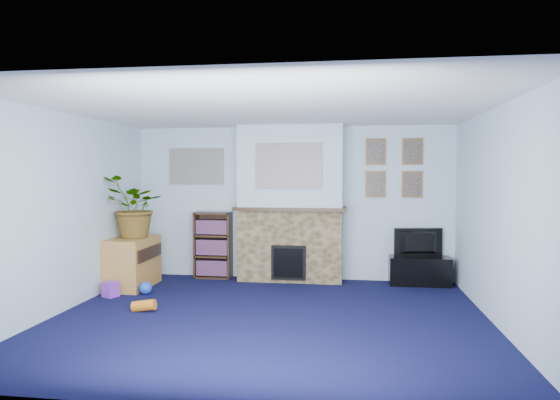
# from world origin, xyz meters

# --- Properties ---
(floor) EXTENTS (5.00, 4.50, 0.01)m
(floor) POSITION_xyz_m (0.00, 0.00, 0.00)
(floor) COLOR #0D0F34
(floor) RESTS_ON ground
(ceiling) EXTENTS (5.00, 4.50, 0.01)m
(ceiling) POSITION_xyz_m (0.00, 0.00, 2.40)
(ceiling) COLOR white
(ceiling) RESTS_ON wall_back
(wall_back) EXTENTS (5.00, 0.04, 2.40)m
(wall_back) POSITION_xyz_m (0.00, 2.25, 1.20)
(wall_back) COLOR silver
(wall_back) RESTS_ON ground
(wall_front) EXTENTS (5.00, 0.04, 2.40)m
(wall_front) POSITION_xyz_m (0.00, -2.25, 1.20)
(wall_front) COLOR silver
(wall_front) RESTS_ON ground
(wall_left) EXTENTS (0.04, 4.50, 2.40)m
(wall_left) POSITION_xyz_m (-2.50, 0.00, 1.20)
(wall_left) COLOR silver
(wall_left) RESTS_ON ground
(wall_right) EXTENTS (0.04, 4.50, 2.40)m
(wall_right) POSITION_xyz_m (2.50, 0.00, 1.20)
(wall_right) COLOR silver
(wall_right) RESTS_ON ground
(chimney_breast) EXTENTS (1.72, 0.50, 2.40)m
(chimney_breast) POSITION_xyz_m (0.00, 2.05, 1.18)
(chimney_breast) COLOR brown
(chimney_breast) RESTS_ON ground
(collage_main) EXTENTS (1.00, 0.03, 0.68)m
(collage_main) POSITION_xyz_m (0.00, 1.84, 1.78)
(collage_main) COLOR gray
(collage_main) RESTS_ON chimney_breast
(collage_left) EXTENTS (0.90, 0.03, 0.58)m
(collage_left) POSITION_xyz_m (-1.55, 2.23, 1.78)
(collage_left) COLOR gray
(collage_left) RESTS_ON wall_back
(portrait_tl) EXTENTS (0.30, 0.03, 0.40)m
(portrait_tl) POSITION_xyz_m (1.30, 2.23, 2.00)
(portrait_tl) COLOR brown
(portrait_tl) RESTS_ON wall_back
(portrait_tr) EXTENTS (0.30, 0.03, 0.40)m
(portrait_tr) POSITION_xyz_m (1.85, 2.23, 2.00)
(portrait_tr) COLOR brown
(portrait_tr) RESTS_ON wall_back
(portrait_bl) EXTENTS (0.30, 0.03, 0.40)m
(portrait_bl) POSITION_xyz_m (1.30, 2.23, 1.50)
(portrait_bl) COLOR brown
(portrait_bl) RESTS_ON wall_back
(portrait_br) EXTENTS (0.30, 0.03, 0.40)m
(portrait_br) POSITION_xyz_m (1.85, 2.23, 1.50)
(portrait_br) COLOR brown
(portrait_br) RESTS_ON wall_back
(tv_stand) EXTENTS (0.89, 0.37, 0.42)m
(tv_stand) POSITION_xyz_m (1.95, 2.03, 0.23)
(tv_stand) COLOR black
(tv_stand) RESTS_ON ground
(television) EXTENTS (0.74, 0.22, 0.42)m
(television) POSITION_xyz_m (1.95, 2.05, 0.63)
(television) COLOR black
(television) RESTS_ON tv_stand
(bookshelf) EXTENTS (0.58, 0.28, 1.05)m
(bookshelf) POSITION_xyz_m (-1.24, 2.11, 0.50)
(bookshelf) COLOR #312011
(bookshelf) RESTS_ON ground
(sideboard) EXTENTS (0.52, 0.94, 0.73)m
(sideboard) POSITION_xyz_m (-2.24, 1.30, 0.35)
(sideboard) COLOR #B9833B
(sideboard) RESTS_ON ground
(potted_plant) EXTENTS (0.84, 0.93, 0.92)m
(potted_plant) POSITION_xyz_m (-2.19, 1.25, 1.19)
(potted_plant) COLOR #26661E
(potted_plant) RESTS_ON sideboard
(mantel_clock) EXTENTS (0.09, 0.05, 0.12)m
(mantel_clock) POSITION_xyz_m (-0.03, 2.00, 1.22)
(mantel_clock) COLOR gold
(mantel_clock) RESTS_ON chimney_breast
(mantel_candle) EXTENTS (0.05, 0.05, 0.17)m
(mantel_candle) POSITION_xyz_m (0.35, 2.00, 1.23)
(mantel_candle) COLOR #B2BFC6
(mantel_candle) RESTS_ON chimney_breast
(mantel_teddy) EXTENTS (0.12, 0.12, 0.12)m
(mantel_teddy) POSITION_xyz_m (-0.55, 2.00, 1.22)
(mantel_teddy) COLOR gray
(mantel_teddy) RESTS_ON chimney_breast
(mantel_can) EXTENTS (0.05, 0.05, 0.11)m
(mantel_can) POSITION_xyz_m (0.70, 2.00, 1.21)
(mantel_can) COLOR purple
(mantel_can) RESTS_ON chimney_breast
(green_crate) EXTENTS (0.35, 0.28, 0.26)m
(green_crate) POSITION_xyz_m (-2.30, 1.00, 0.14)
(green_crate) COLOR #198C26
(green_crate) RESTS_ON ground
(toy_ball) EXTENTS (0.18, 0.18, 0.18)m
(toy_ball) POSITION_xyz_m (-1.87, 0.90, 0.09)
(toy_ball) COLOR blue
(toy_ball) RESTS_ON ground
(toy_block) EXTENTS (0.22, 0.22, 0.21)m
(toy_block) POSITION_xyz_m (-2.28, 0.70, 0.11)
(toy_block) COLOR purple
(toy_block) RESTS_ON ground
(toy_tube) EXTENTS (0.30, 0.13, 0.17)m
(toy_tube) POSITION_xyz_m (-1.54, 0.08, 0.07)
(toy_tube) COLOR orange
(toy_tube) RESTS_ON ground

